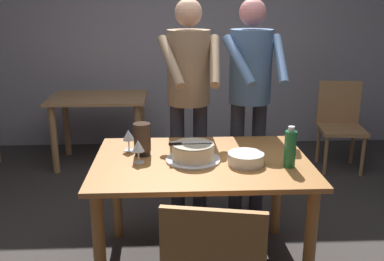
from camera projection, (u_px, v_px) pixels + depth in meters
back_wall at (186, 32)px, 5.08m from camera, size 10.00×0.12×2.70m
main_dining_table at (201, 177)px, 2.73m from camera, size 1.34×0.94×0.75m
cake_on_platter at (193, 153)px, 2.66m from camera, size 0.34×0.34×0.11m
cake_knife at (181, 143)px, 2.64m from camera, size 0.27×0.04×0.02m
plate_stack at (246, 159)px, 2.61m from camera, size 0.22×0.22×0.07m
wine_glass_near at (138, 147)px, 2.62m from camera, size 0.08×0.08×0.14m
wine_glass_far at (128, 136)px, 2.83m from camera, size 0.08×0.08×0.14m
water_bottle at (290, 148)px, 2.55m from camera, size 0.07×0.07×0.25m
hurricane_lamp at (142, 139)px, 2.75m from camera, size 0.11×0.11×0.21m
person_cutting_cake at (189, 88)px, 3.25m from camera, size 0.46×0.57×1.72m
person_standing_beside at (250, 86)px, 3.30m from camera, size 0.46×0.57×1.72m
background_table at (99, 111)px, 4.59m from camera, size 1.00×0.70×0.74m
background_chair_1 at (340, 122)px, 4.51m from camera, size 0.49×0.49×0.90m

